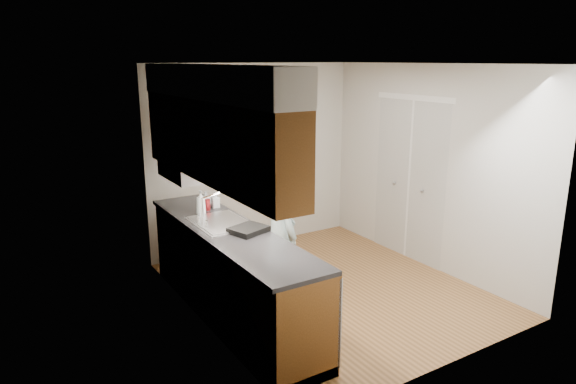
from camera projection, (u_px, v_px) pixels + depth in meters
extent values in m
plane|color=olive|center=(328.00, 289.00, 5.86)|extent=(3.50, 3.50, 0.00)
plane|color=white|center=(332.00, 64.00, 5.23)|extent=(3.50, 3.50, 0.00)
cube|color=beige|center=(200.00, 203.00, 4.78)|extent=(0.02, 3.50, 2.50)
cube|color=beige|center=(428.00, 168.00, 6.31)|extent=(0.02, 3.50, 2.50)
cube|color=beige|center=(254.00, 157.00, 6.98)|extent=(3.00, 0.02, 2.50)
cube|color=brown|center=(231.00, 275.00, 5.13)|extent=(0.60, 2.80, 0.90)
cube|color=black|center=(229.00, 231.00, 5.01)|extent=(0.63, 2.80, 0.04)
cube|color=#B2B2B7|center=(222.00, 228.00, 5.19)|extent=(0.48, 0.68, 0.14)
cube|color=#B2B2B7|center=(221.00, 223.00, 5.17)|extent=(0.52, 0.72, 0.01)
cube|color=#B2B2B7|center=(319.00, 310.00, 4.37)|extent=(0.03, 0.60, 0.80)
cube|color=brown|center=(214.00, 140.00, 4.72)|extent=(0.33, 2.80, 0.75)
cube|color=silver|center=(212.00, 82.00, 4.59)|extent=(0.35, 2.80, 0.30)
cube|color=#A5A5AA|center=(189.00, 171.00, 5.56)|extent=(0.46, 0.75, 0.16)
cube|color=silver|center=(409.00, 181.00, 6.60)|extent=(0.02, 1.22, 2.05)
cube|color=slate|center=(280.00, 297.00, 5.63)|extent=(0.80, 1.04, 0.02)
imported|color=#A4C2C7|center=(279.00, 223.00, 5.42)|extent=(0.42, 0.61, 1.70)
imported|color=silver|center=(201.00, 203.00, 5.42)|extent=(0.10, 0.10, 0.27)
imported|color=silver|center=(215.00, 200.00, 5.71)|extent=(0.08, 0.08, 0.18)
imported|color=silver|center=(206.00, 199.00, 5.75)|extent=(0.19, 0.19, 0.17)
cylinder|color=red|center=(207.00, 205.00, 5.62)|extent=(0.08, 0.08, 0.12)
cube|color=black|center=(249.00, 230.00, 4.90)|extent=(0.40, 0.37, 0.05)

